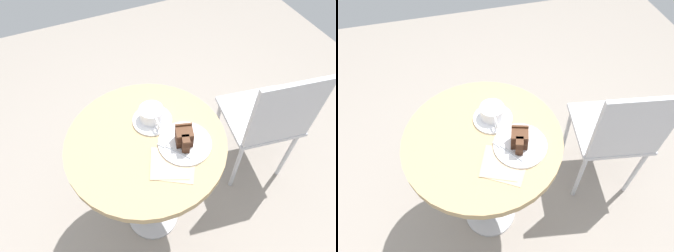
{
  "view_description": "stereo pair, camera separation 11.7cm",
  "coord_description": "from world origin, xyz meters",
  "views": [
    {
      "loc": [
        0.66,
        -0.19,
        1.71
      ],
      "look_at": [
        -0.0,
        0.1,
        0.79
      ],
      "focal_mm": 32.0,
      "sensor_mm": 36.0,
      "label": 1
    },
    {
      "loc": [
        0.7,
        -0.08,
        1.71
      ],
      "look_at": [
        -0.0,
        0.1,
        0.79
      ],
      "focal_mm": 32.0,
      "sensor_mm": 36.0,
      "label": 2
    }
  ],
  "objects": [
    {
      "name": "ground_plane",
      "position": [
        0.0,
        0.0,
        -0.01
      ],
      "size": [
        4.4,
        4.4,
        0.01
      ],
      "primitive_type": "cube",
      "color": "gray",
      "rests_on": "ground"
    },
    {
      "name": "cafe_table",
      "position": [
        0.0,
        0.0,
        0.62
      ],
      "size": [
        0.64,
        0.64,
        0.75
      ],
      "color": "tan",
      "rests_on": "ground"
    },
    {
      "name": "saucer",
      "position": [
        -0.08,
        0.06,
        0.76
      ],
      "size": [
        0.16,
        0.16,
        0.01
      ],
      "color": "white",
      "rests_on": "cafe_table"
    },
    {
      "name": "coffee_cup",
      "position": [
        -0.09,
        0.06,
        0.79
      ],
      "size": [
        0.13,
        0.1,
        0.06
      ],
      "color": "white",
      "rests_on": "saucer"
    },
    {
      "name": "teaspoon",
      "position": [
        -0.13,
        0.09,
        0.77
      ],
      "size": [
        0.02,
        0.1,
        0.0
      ],
      "rotation": [
        0.0,
        0.0,
        1.49
      ],
      "color": "#B7B7BC",
      "rests_on": "saucer"
    },
    {
      "name": "cake_plate",
      "position": [
        0.08,
        0.13,
        0.76
      ],
      "size": [
        0.21,
        0.21,
        0.01
      ],
      "color": "white",
      "rests_on": "cafe_table"
    },
    {
      "name": "cake_slice",
      "position": [
        0.08,
        0.13,
        0.8
      ],
      "size": [
        0.09,
        0.08,
        0.08
      ],
      "rotation": [
        0.0,
        0.0,
        5.99
      ],
      "color": "#422619",
      "rests_on": "cake_plate"
    },
    {
      "name": "fork",
      "position": [
        0.08,
        0.07,
        0.77
      ],
      "size": [
        0.12,
        0.1,
        0.0
      ],
      "rotation": [
        0.0,
        0.0,
        3.77
      ],
      "color": "#B7B7BC",
      "rests_on": "cake_plate"
    },
    {
      "name": "napkin",
      "position": [
        0.14,
        0.05,
        0.76
      ],
      "size": [
        0.21,
        0.21,
        0.0
      ],
      "rotation": [
        0.0,
        0.0,
        4.17
      ],
      "color": "tan",
      "rests_on": "cafe_table"
    },
    {
      "name": "cafe_chair",
      "position": [
        -0.04,
        0.69,
        0.51
      ],
      "size": [
        0.43,
        0.43,
        0.85
      ],
      "rotation": [
        0.0,
        0.0,
        4.55
      ],
      "color": "#BCBCC1",
      "rests_on": "ground"
    }
  ]
}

